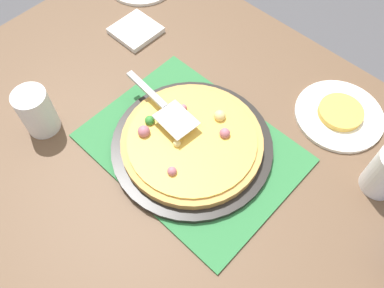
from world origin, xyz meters
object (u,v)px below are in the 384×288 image
Objects in this scene: pizza at (192,141)px; plate_near_left at (339,115)px; pizza_pan at (192,146)px; served_slice_left at (341,112)px; cup_corner at (37,112)px; napkin_stack at (136,30)px; pizza_server at (164,106)px.

plate_near_left is (-0.20, -0.32, -0.03)m from pizza.
pizza is (0.00, -0.00, 0.02)m from pizza_pan.
served_slice_left reaches higher than pizza_pan.
napkin_stack is at bearing -78.07° from cup_corner.
served_slice_left is at bearing -134.31° from cup_corner.
served_slice_left is 0.47× the size of pizza_server.
pizza is 2.75× the size of napkin_stack.
pizza is 1.50× the size of plate_near_left.
pizza reaches higher than served_slice_left.
pizza_server is (0.30, 0.31, 0.06)m from plate_near_left.
pizza_pan is at bearing 155.90° from napkin_stack.
pizza_pan is 3.17× the size of cup_corner.
napkin_stack is (0.39, -0.17, -0.03)m from pizza.
served_slice_left is (0.00, 0.00, 0.01)m from plate_near_left.
pizza_server is at bearing -5.19° from pizza_pan.
served_slice_left reaches higher than napkin_stack.
cup_corner is at bearing 33.31° from pizza_pan.
pizza_pan reaches higher than plate_near_left.
pizza is 3.00× the size of served_slice_left.
pizza_pan is 3.17× the size of napkin_stack.
pizza_pan is 0.37m from cup_corner.
pizza is 0.38m from plate_near_left.
cup_corner reaches higher than napkin_stack.
plate_near_left is 0.01m from served_slice_left.
served_slice_left reaches higher than plate_near_left.
served_slice_left is 0.61m from napkin_stack.
pizza_server is at bearing 46.14° from plate_near_left.
pizza_pan is 0.43m from napkin_stack.
cup_corner is 0.30m from pizza_server.
cup_corner is at bearing 101.93° from napkin_stack.
served_slice_left is at bearing -122.41° from pizza.
pizza_server is 0.34m from napkin_stack.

